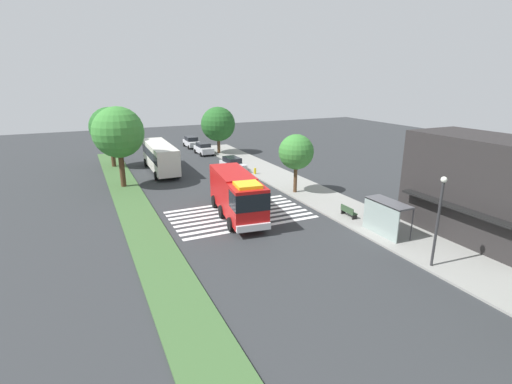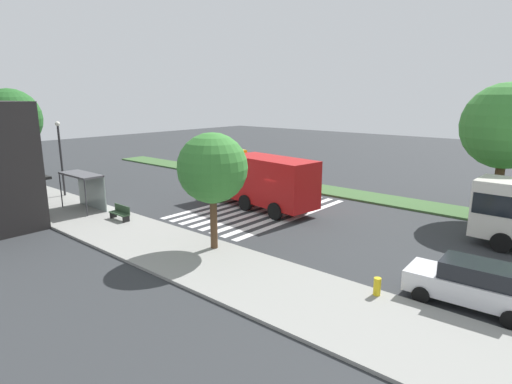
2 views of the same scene
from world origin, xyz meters
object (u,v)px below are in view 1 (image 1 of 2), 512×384
at_px(parked_car_west, 192,142).
at_px(transit_bus, 160,155).
at_px(bus_stop_shelter, 385,212).
at_px(bench_near_shelter, 348,211).
at_px(fire_hydrant, 255,171).
at_px(parked_car_mid, 204,149).
at_px(sidewalk_tree_far_west, 218,124).
at_px(median_tree_far_west, 110,127).
at_px(fire_truck, 238,194).
at_px(street_lamp, 439,214).
at_px(sidewalk_tree_west, 296,152).
at_px(median_tree_west, 118,132).
at_px(parked_car_east, 233,164).

bearing_deg(parked_car_west, transit_bus, -28.40).
height_order(bus_stop_shelter, bench_near_shelter, bus_stop_shelter).
bearing_deg(bus_stop_shelter, fire_hydrant, -177.59).
distance_m(parked_car_mid, sidewalk_tree_far_west, 4.25).
relative_size(bus_stop_shelter, median_tree_far_west, 0.46).
relative_size(bus_stop_shelter, bench_near_shelter, 2.19).
distance_m(fire_truck, bus_stop_shelter, 11.43).
height_order(fire_truck, parked_car_mid, fire_truck).
bearing_deg(transit_bus, median_tree_far_west, 46.55).
bearing_deg(bus_stop_shelter, median_tree_far_west, -153.66).
height_order(fire_truck, fire_hydrant, fire_truck).
distance_m(street_lamp, sidewalk_tree_far_west, 39.57).
distance_m(sidewalk_tree_west, median_tree_west, 18.12).
height_order(fire_truck, street_lamp, street_lamp).
xyz_separation_m(fire_truck, median_tree_west, (-13.51, -7.48, 3.73)).
distance_m(sidewalk_tree_west, median_tree_far_west, 25.07).
height_order(median_tree_west, fire_hydrant, median_tree_west).
distance_m(fire_truck, transit_bus, 19.05).
bearing_deg(sidewalk_tree_west, fire_truck, -62.91).
relative_size(street_lamp, fire_hydrant, 8.05).
distance_m(bench_near_shelter, fire_hydrant, 16.43).
relative_size(parked_car_west, street_lamp, 0.80).
distance_m(transit_bus, sidewalk_tree_far_west, 13.11).
height_order(sidewalk_tree_west, median_tree_west, median_tree_west).
height_order(parked_car_west, sidewalk_tree_far_west, sidewalk_tree_far_west).
bearing_deg(fire_truck, parked_car_mid, 175.12).
xyz_separation_m(parked_car_mid, street_lamp, (40.16, 1.80, 2.61)).
xyz_separation_m(bus_stop_shelter, sidewalk_tree_west, (-11.95, -0.36, 2.30)).
bearing_deg(sidewalk_tree_far_west, bus_stop_shelter, 0.59).
bearing_deg(bench_near_shelter, transit_bus, -154.88).
height_order(parked_car_mid, sidewalk_tree_west, sidewalk_tree_west).
relative_size(fire_truck, street_lamp, 1.68).
xyz_separation_m(parked_car_west, sidewalk_tree_west, (29.74, 2.20, 3.29)).
bearing_deg(sidewalk_tree_west, fire_hydrant, -176.62).
distance_m(fire_truck, sidewalk_tree_west, 9.10).
relative_size(parked_car_west, parked_car_mid, 1.05).
xyz_separation_m(parked_car_mid, median_tree_far_west, (3.38, -13.16, 4.27)).
height_order(sidewalk_tree_far_west, fire_hydrant, sidewalk_tree_far_west).
xyz_separation_m(parked_car_mid, bus_stop_shelter, (35.12, 2.56, 1.00)).
relative_size(sidewalk_tree_far_west, fire_hydrant, 9.85).
bearing_deg(parked_car_east, parked_car_mid, 176.82).
bearing_deg(median_tree_far_west, parked_car_east, 57.30).
distance_m(fire_truck, bench_near_shelter, 9.26).
xyz_separation_m(parked_car_mid, sidewalk_tree_far_west, (0.60, 2.20, 3.59)).
distance_m(fire_truck, median_tree_far_west, 25.16).
relative_size(parked_car_mid, bench_near_shelter, 2.67).
distance_m(sidewalk_tree_west, fire_hydrant, 9.25).
xyz_separation_m(bench_near_shelter, median_tree_west, (-17.42, -15.73, 5.23)).
distance_m(parked_car_west, fire_hydrant, 21.35).
distance_m(street_lamp, sidewalk_tree_west, 17.00).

